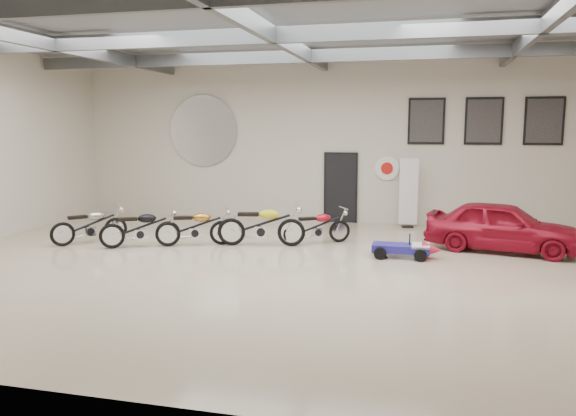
% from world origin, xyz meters
% --- Properties ---
extents(floor, '(16.00, 12.00, 0.01)m').
position_xyz_m(floor, '(0.00, 0.00, 0.00)').
color(floor, '#B6AA8B').
rests_on(floor, ground).
extents(ceiling, '(16.00, 12.00, 0.01)m').
position_xyz_m(ceiling, '(0.00, 0.00, 5.00)').
color(ceiling, slate).
rests_on(ceiling, back_wall).
extents(back_wall, '(16.00, 0.02, 5.00)m').
position_xyz_m(back_wall, '(0.00, 6.00, 2.50)').
color(back_wall, beige).
rests_on(back_wall, floor).
extents(ceiling_beams, '(15.80, 11.80, 0.32)m').
position_xyz_m(ceiling_beams, '(0.00, 0.00, 4.75)').
color(ceiling_beams, '#515458').
rests_on(ceiling_beams, ceiling).
extents(door, '(0.92, 0.08, 2.10)m').
position_xyz_m(door, '(0.50, 5.95, 1.05)').
color(door, black).
rests_on(door, back_wall).
extents(logo_plaque, '(2.30, 0.06, 1.16)m').
position_xyz_m(logo_plaque, '(-4.00, 5.95, 2.80)').
color(logo_plaque, silver).
rests_on(logo_plaque, back_wall).
extents(poster_left, '(1.05, 0.08, 1.35)m').
position_xyz_m(poster_left, '(3.00, 5.96, 3.10)').
color(poster_left, black).
rests_on(poster_left, back_wall).
extents(poster_mid, '(1.05, 0.08, 1.35)m').
position_xyz_m(poster_mid, '(4.60, 5.96, 3.10)').
color(poster_mid, black).
rests_on(poster_mid, back_wall).
extents(poster_right, '(1.05, 0.08, 1.35)m').
position_xyz_m(poster_right, '(6.20, 5.96, 3.10)').
color(poster_right, black).
rests_on(poster_right, back_wall).
extents(oil_sign, '(0.72, 0.10, 0.72)m').
position_xyz_m(oil_sign, '(1.90, 5.95, 1.70)').
color(oil_sign, white).
rests_on(oil_sign, back_wall).
extents(banner_stand, '(0.57, 0.32, 1.98)m').
position_xyz_m(banner_stand, '(2.57, 5.50, 0.99)').
color(banner_stand, white).
rests_on(banner_stand, floor).
extents(motorcycle_silver, '(1.70, 1.77, 0.97)m').
position_xyz_m(motorcycle_silver, '(-5.20, 1.24, 0.49)').
color(motorcycle_silver, silver).
rests_on(motorcycle_silver, floor).
extents(motorcycle_black, '(1.95, 1.44, 0.99)m').
position_xyz_m(motorcycle_black, '(-3.74, 1.15, 0.49)').
color(motorcycle_black, silver).
rests_on(motorcycle_black, floor).
extents(motorcycle_gold, '(1.99, 1.25, 0.99)m').
position_xyz_m(motorcycle_gold, '(-2.50, 1.63, 0.50)').
color(motorcycle_gold, silver).
rests_on(motorcycle_gold, floor).
extents(motorcycle_yellow, '(2.22, 1.06, 1.11)m').
position_xyz_m(motorcycle_yellow, '(-0.88, 2.00, 0.56)').
color(motorcycle_yellow, silver).
rests_on(motorcycle_yellow, floor).
extents(motorcycle_red, '(1.79, 1.39, 0.92)m').
position_xyz_m(motorcycle_red, '(0.42, 2.58, 0.46)').
color(motorcycle_red, silver).
rests_on(motorcycle_red, floor).
extents(go_kart, '(1.57, 0.72, 0.57)m').
position_xyz_m(go_kart, '(2.68, 1.56, 0.28)').
color(go_kart, navy).
rests_on(go_kart, floor).
extents(vintage_car, '(2.15, 3.74, 1.20)m').
position_xyz_m(vintage_car, '(4.85, 2.83, 0.60)').
color(vintage_car, maroon).
rests_on(vintage_car, floor).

